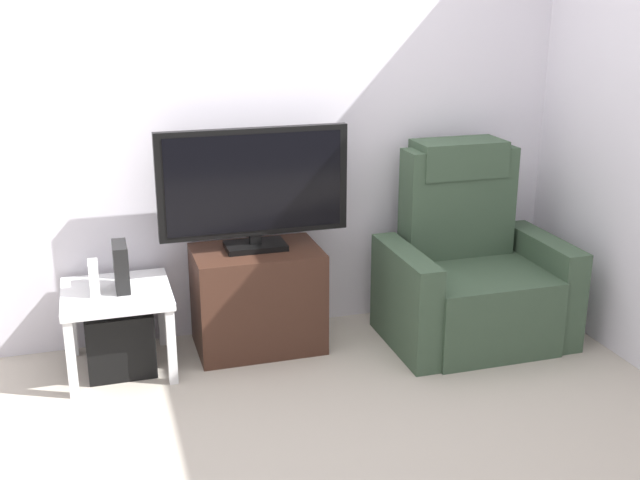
# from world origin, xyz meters

# --- Properties ---
(ground_plane) EXTENTS (6.40, 6.40, 0.00)m
(ground_plane) POSITION_xyz_m (0.00, 0.00, 0.00)
(ground_plane) COLOR #B2A899
(wall_back) EXTENTS (6.40, 0.06, 2.60)m
(wall_back) POSITION_xyz_m (0.00, 1.13, 1.30)
(wall_back) COLOR silver
(wall_back) RESTS_ON ground
(tv_stand) EXTENTS (0.68, 0.44, 0.56)m
(tv_stand) POSITION_xyz_m (0.02, 0.85, 0.28)
(tv_stand) COLOR #3D2319
(tv_stand) RESTS_ON ground
(television) EXTENTS (1.01, 0.20, 0.65)m
(television) POSITION_xyz_m (0.02, 0.86, 0.91)
(television) COLOR black
(television) RESTS_ON tv_stand
(recliner_armchair) EXTENTS (0.98, 0.78, 1.08)m
(recliner_armchair) POSITION_xyz_m (1.20, 0.66, 0.37)
(recliner_armchair) COLOR #384C38
(recliner_armchair) RESTS_ON ground
(side_table) EXTENTS (0.54, 0.54, 0.43)m
(side_table) POSITION_xyz_m (-0.72, 0.79, 0.37)
(side_table) COLOR white
(side_table) RESTS_ON ground
(subwoofer_box) EXTENTS (0.34, 0.34, 0.34)m
(subwoofer_box) POSITION_xyz_m (-0.72, 0.79, 0.17)
(subwoofer_box) COLOR black
(subwoofer_box) RESTS_ON ground
(book_upright) EXTENTS (0.05, 0.12, 0.17)m
(book_upright) POSITION_xyz_m (-0.82, 0.77, 0.52)
(book_upright) COLOR white
(book_upright) RESTS_ON side_table
(game_console) EXTENTS (0.07, 0.20, 0.24)m
(game_console) POSITION_xyz_m (-0.69, 0.80, 0.56)
(game_console) COLOR black
(game_console) RESTS_ON side_table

